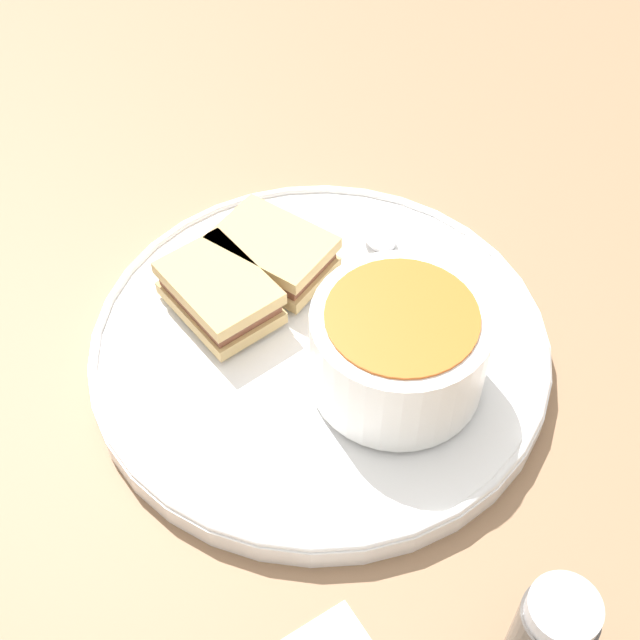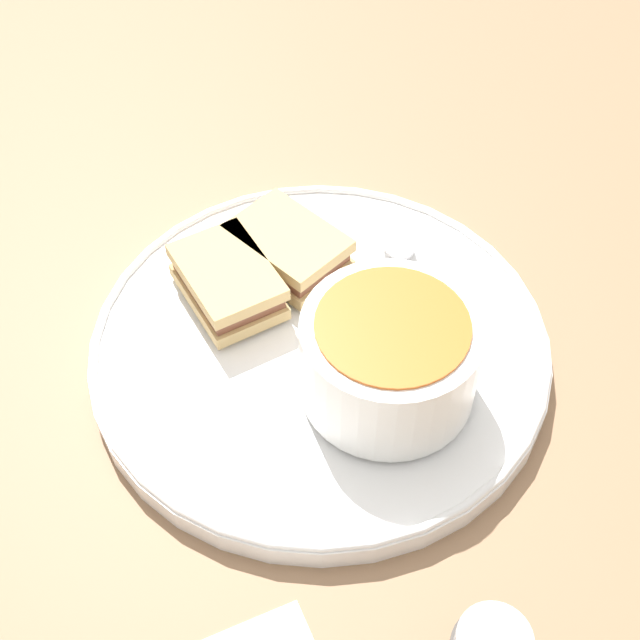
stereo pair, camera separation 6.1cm
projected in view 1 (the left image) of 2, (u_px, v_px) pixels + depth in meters
ground_plane at (320, 356)px, 0.64m from camera, size 2.40×2.40×0.00m
plate at (320, 346)px, 0.63m from camera, size 0.32×0.32×0.02m
soup_bowl at (396, 351)px, 0.57m from camera, size 0.12×0.12×0.07m
spoon at (385, 246)px, 0.67m from camera, size 0.08×0.11×0.01m
sandwich_half_near at (273, 252)px, 0.65m from camera, size 0.06×0.08×0.03m
sandwich_half_far at (219, 293)px, 0.63m from camera, size 0.08×0.10×0.03m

